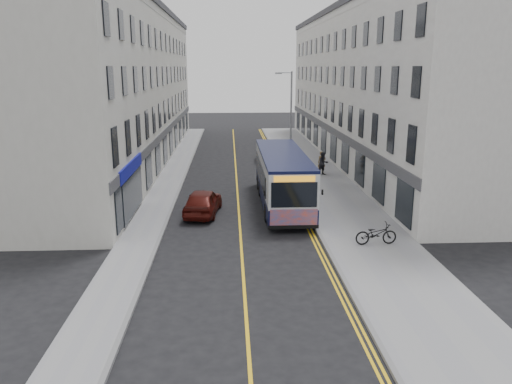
{
  "coord_description": "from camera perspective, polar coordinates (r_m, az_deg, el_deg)",
  "views": [
    {
      "loc": [
        -0.49,
        -24.35,
        8.3
      ],
      "look_at": [
        0.93,
        2.31,
        1.6
      ],
      "focal_mm": 35.0,
      "sensor_mm": 36.0,
      "label": 1
    }
  ],
  "objects": [
    {
      "name": "terrace_east",
      "position": [
        46.94,
        12.0,
        11.59
      ],
      "size": [
        6.0,
        46.0,
        13.0
      ],
      "primitive_type": "cube",
      "color": "white",
      "rests_on": "ground"
    },
    {
      "name": "car_white",
      "position": [
        45.79,
        1.21,
        4.58
      ],
      "size": [
        2.05,
        4.63,
        1.48
      ],
      "primitive_type": "imported",
      "rotation": [
        0.0,
        0.0,
        -0.11
      ],
      "color": "silver",
      "rests_on": "ground"
    },
    {
      "name": "road_dbl_yellow_inner",
      "position": [
        37.5,
        3.21,
        1.28
      ],
      "size": [
        0.1,
        64.0,
        0.01
      ],
      "primitive_type": "cube",
      "color": "yellow",
      "rests_on": "ground"
    },
    {
      "name": "pavement_west",
      "position": [
        37.54,
        -9.88,
        1.2
      ],
      "size": [
        2.0,
        64.0,
        0.12
      ],
      "primitive_type": "cube",
      "color": "gray",
      "rests_on": "ground"
    },
    {
      "name": "road_dbl_yellow_outer",
      "position": [
        37.52,
        3.51,
        1.29
      ],
      "size": [
        0.1,
        64.0,
        0.01
      ],
      "primitive_type": "cube",
      "color": "yellow",
      "rests_on": "ground"
    },
    {
      "name": "city_bus",
      "position": [
        30.49,
        3.02,
        1.77
      ],
      "size": [
        2.65,
        11.36,
        3.3
      ],
      "color": "black",
      "rests_on": "ground"
    },
    {
      "name": "ground",
      "position": [
        25.73,
        -1.81,
        -4.74
      ],
      "size": [
        140.0,
        140.0,
        0.0
      ],
      "primitive_type": "plane",
      "color": "black",
      "rests_on": "ground"
    },
    {
      "name": "pavement_east",
      "position": [
        37.87,
        7.28,
        1.41
      ],
      "size": [
        4.5,
        64.0,
        0.12
      ],
      "primitive_type": "cube",
      "color": "gray",
      "rests_on": "ground"
    },
    {
      "name": "car_maroon",
      "position": [
        28.94,
        -6.09,
        -1.11
      ],
      "size": [
        2.32,
        4.61,
        1.5
      ],
      "primitive_type": "imported",
      "rotation": [
        0.0,
        0.0,
        3.01
      ],
      "color": "#4D110C",
      "rests_on": "ground"
    },
    {
      "name": "kerb_east",
      "position": [
        37.54,
        3.89,
        1.38
      ],
      "size": [
        0.18,
        64.0,
        0.13
      ],
      "primitive_type": "cube",
      "color": "slate",
      "rests_on": "ground"
    },
    {
      "name": "road_centre_line",
      "position": [
        37.29,
        -2.22,
        1.22
      ],
      "size": [
        0.12,
        64.0,
        0.01
      ],
      "primitive_type": "cube",
      "color": "yellow",
      "rests_on": "ground"
    },
    {
      "name": "terrace_west",
      "position": [
        46.18,
        -13.95,
        11.45
      ],
      "size": [
        6.0,
        46.0,
        13.0
      ],
      "primitive_type": "cube",
      "color": "silver",
      "rests_on": "ground"
    },
    {
      "name": "kerb_west",
      "position": [
        37.43,
        -8.36,
        1.23
      ],
      "size": [
        0.18,
        64.0,
        0.13
      ],
      "primitive_type": "cube",
      "color": "slate",
      "rests_on": "ground"
    },
    {
      "name": "pedestrian_far",
      "position": [
        39.15,
        7.69,
        3.24
      ],
      "size": [
        1.07,
        0.97,
        1.8
      ],
      "primitive_type": "imported",
      "rotation": [
        0.0,
        0.0,
        0.4
      ],
      "color": "black",
      "rests_on": "pavement_east"
    },
    {
      "name": "streetlamp",
      "position": [
        38.83,
        3.9,
        8.26
      ],
      "size": [
        1.32,
        0.18,
        8.0
      ],
      "color": "gray",
      "rests_on": "ground"
    },
    {
      "name": "pedestrian_near",
      "position": [
        39.7,
        7.51,
        3.36
      ],
      "size": [
        0.65,
        0.44,
        1.75
      ],
      "primitive_type": "imported",
      "rotation": [
        0.0,
        0.0,
        0.04
      ],
      "color": "brown",
      "rests_on": "pavement_east"
    },
    {
      "name": "bicycle",
      "position": [
        24.33,
        13.56,
        -4.67
      ],
      "size": [
        2.02,
        0.8,
        1.04
      ],
      "primitive_type": "imported",
      "rotation": [
        0.0,
        0.0,
        1.62
      ],
      "color": "black",
      "rests_on": "pavement_east"
    }
  ]
}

